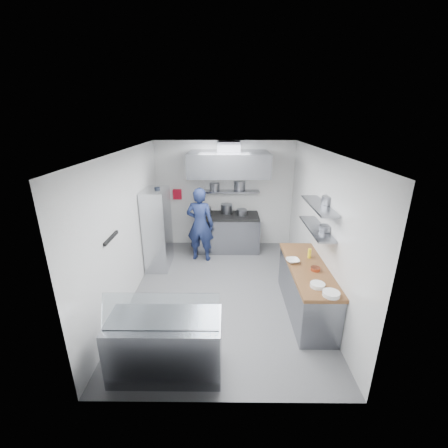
{
  "coord_description": "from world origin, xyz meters",
  "views": [
    {
      "loc": [
        0.05,
        -5.26,
        3.36
      ],
      "look_at": [
        0.0,
        0.6,
        1.25
      ],
      "focal_mm": 24.0,
      "sensor_mm": 36.0,
      "label": 1
    }
  ],
  "objects_px": {
    "chef": "(200,225)",
    "display_case": "(166,346)",
    "gas_range": "(228,233)",
    "wire_rack": "(158,229)"
  },
  "relations": [
    {
      "from": "chef",
      "to": "wire_rack",
      "type": "relative_size",
      "value": 0.98
    },
    {
      "from": "gas_range",
      "to": "display_case",
      "type": "xyz_separation_m",
      "value": [
        -0.87,
        -4.1,
        -0.03
      ]
    },
    {
      "from": "gas_range",
      "to": "wire_rack",
      "type": "relative_size",
      "value": 0.86
    },
    {
      "from": "wire_rack",
      "to": "chef",
      "type": "bearing_deg",
      "value": 20.17
    },
    {
      "from": "chef",
      "to": "wire_rack",
      "type": "height_order",
      "value": "wire_rack"
    },
    {
      "from": "chef",
      "to": "wire_rack",
      "type": "distance_m",
      "value": 1.01
    },
    {
      "from": "chef",
      "to": "wire_rack",
      "type": "xyz_separation_m",
      "value": [
        -0.95,
        -0.35,
        0.01
      ]
    },
    {
      "from": "gas_range",
      "to": "display_case",
      "type": "relative_size",
      "value": 1.07
    },
    {
      "from": "chef",
      "to": "display_case",
      "type": "distance_m",
      "value": 3.54
    },
    {
      "from": "gas_range",
      "to": "chef",
      "type": "xyz_separation_m",
      "value": [
        -0.68,
        -0.6,
        0.46
      ]
    }
  ]
}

